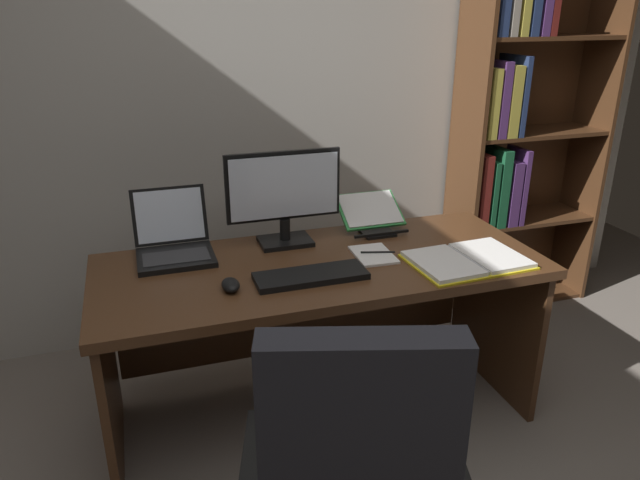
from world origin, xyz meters
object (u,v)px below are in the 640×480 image
keyboard (311,276)px  computer_mouse (231,285)px  laptop (174,243)px  notepad (373,255)px  bookshelf (513,137)px  pen (378,252)px  monitor (284,198)px  open_binder (467,260)px  desk (315,297)px  reading_stand_with_book (371,214)px

keyboard → computer_mouse: bearing=180.0°
laptop → notepad: 0.81m
bookshelf → computer_mouse: size_ratio=19.63×
notepad → bookshelf: bearing=32.6°
notepad → pen: 0.02m
monitor → notepad: bearing=-38.9°
keyboard → open_binder: bearing=-4.5°
keyboard → computer_mouse: computer_mouse is taller
desk → keyboard: 0.31m
pen → desk: bearing=160.5°
open_binder → notepad: 0.37m
open_binder → pen: 0.35m
desk → monitor: size_ratio=3.63×
notepad → laptop: bearing=161.6°
desk → keyboard: keyboard is taller
monitor → desk: bearing=-62.4°
computer_mouse → reading_stand_with_book: 0.84m
laptop → keyboard: 0.60m
desk → computer_mouse: computer_mouse is taller
desk → notepad: bearing=-21.1°
keyboard → open_binder: (0.63, -0.05, -0.00)m
monitor → computer_mouse: monitor is taller
reading_stand_with_book → open_binder: (0.21, -0.48, -0.06)m
bookshelf → notepad: bearing=-147.4°
desk → keyboard: size_ratio=4.21×
bookshelf → reading_stand_with_book: 1.13m
bookshelf → reading_stand_with_book: size_ratio=7.18×
reading_stand_with_book → open_binder: 0.53m
monitor → notepad: size_ratio=2.31×
monitor → reading_stand_with_book: size_ratio=1.71×
desk → bookshelf: bearing=25.3°
bookshelf → open_binder: 1.24m
bookshelf → open_binder: bookshelf is taller
desk → reading_stand_with_book: 0.48m
laptop → pen: (0.79, -0.26, -0.04)m
keyboard → notepad: keyboard is taller
keyboard → notepad: size_ratio=2.00×
laptop → desk: bearing=-17.3°
computer_mouse → bookshelf: bearing=26.2°
laptop → pen: bearing=-17.9°
keyboard → reading_stand_with_book: 0.60m
keyboard → open_binder: 0.63m
reading_stand_with_book → notepad: size_ratio=1.35×
desk → laptop: (-0.55, 0.17, 0.25)m
monitor → notepad: 0.44m
desk → laptop: size_ratio=5.46×
reading_stand_with_book → notepad: bearing=-110.8°
computer_mouse → notepad: computer_mouse is taller
bookshelf → open_binder: bearing=-131.8°
desk → computer_mouse: size_ratio=16.99×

